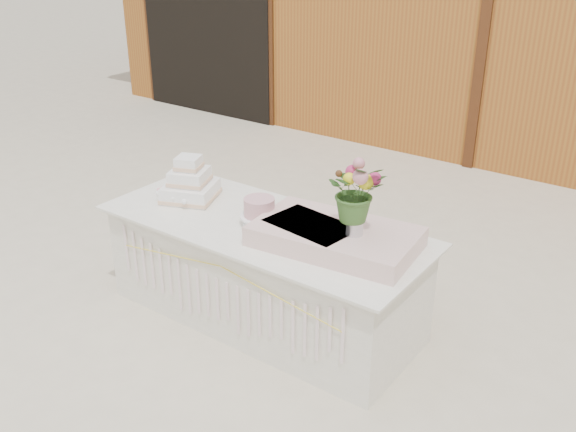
# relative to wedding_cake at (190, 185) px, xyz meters

# --- Properties ---
(ground) EXTENTS (80.00, 80.00, 0.00)m
(ground) POSITION_rel_wedding_cake_xyz_m (0.72, -0.03, -0.89)
(ground) COLOR beige
(ground) RESTS_ON ground
(barn) EXTENTS (12.60, 4.60, 3.30)m
(barn) POSITION_rel_wedding_cake_xyz_m (0.71, 5.97, 0.79)
(barn) COLOR #965C1F
(barn) RESTS_ON ground
(cake_table) EXTENTS (2.40, 1.00, 0.77)m
(cake_table) POSITION_rel_wedding_cake_xyz_m (0.72, -0.03, -0.50)
(cake_table) COLOR white
(cake_table) RESTS_ON ground
(wedding_cake) EXTENTS (0.49, 0.49, 0.34)m
(wedding_cake) POSITION_rel_wedding_cake_xyz_m (0.00, 0.00, 0.00)
(wedding_cake) COLOR white
(wedding_cake) RESTS_ON cake_table
(pink_cake_stand) EXTENTS (0.27, 0.27, 0.20)m
(pink_cake_stand) POSITION_rel_wedding_cake_xyz_m (0.71, -0.05, -0.01)
(pink_cake_stand) COLOR white
(pink_cake_stand) RESTS_ON cake_table
(satin_runner) EXTENTS (1.11, 0.72, 0.13)m
(satin_runner) POSITION_rel_wedding_cake_xyz_m (1.31, -0.01, -0.05)
(satin_runner) COLOR beige
(satin_runner) RESTS_ON cake_table
(flower_vase) EXTENTS (0.11, 0.11, 0.15)m
(flower_vase) POSITION_rel_wedding_cake_xyz_m (1.46, -0.03, 0.09)
(flower_vase) COLOR silver
(flower_vase) RESTS_ON satin_runner
(bouquet) EXTENTS (0.47, 0.46, 0.39)m
(bouquet) POSITION_rel_wedding_cake_xyz_m (1.46, -0.03, 0.36)
(bouquet) COLOR #345C24
(bouquet) RESTS_ON flower_vase
(loose_flowers) EXTENTS (0.23, 0.34, 0.02)m
(loose_flowers) POSITION_rel_wedding_cake_xyz_m (-0.33, 0.07, -0.11)
(loose_flowers) COLOR pink
(loose_flowers) RESTS_ON cake_table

